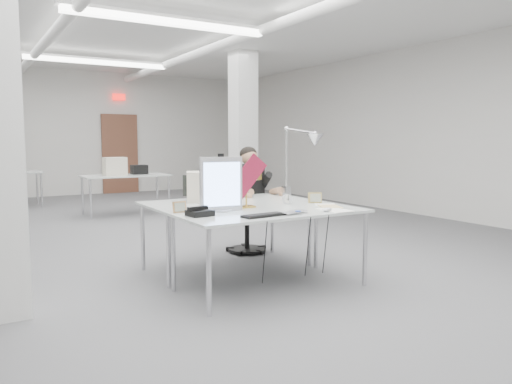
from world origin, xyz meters
TOP-DOWN VIEW (x-y plane):
  - room_shell at (0.04, 0.13)m, footprint 10.04×14.04m
  - desk_main at (0.00, -2.50)m, footprint 1.80×0.90m
  - desk_second at (0.00, -1.60)m, footprint 1.80×0.90m
  - bg_desk_a at (0.20, 3.00)m, footprint 1.60×0.80m
  - bg_desk_b at (-1.80, 5.20)m, footprint 1.60×0.80m
  - office_chair at (0.58, -1.03)m, footprint 0.60×0.60m
  - seated_person at (0.58, -1.08)m, footprint 0.56×0.63m
  - monitor at (-0.42, -2.28)m, footprint 0.42×0.09m
  - pennant at (-0.16, -2.31)m, footprint 0.44×0.04m
  - keyboard at (-0.24, -2.76)m, footprint 0.42×0.17m
  - laptop at (0.09, -2.81)m, footprint 0.34×0.27m
  - mouse at (0.42, -2.81)m, footprint 0.11×0.08m
  - bankers_lamp at (-0.09, -2.18)m, footprint 0.33×0.18m
  - desk_phone at (-0.71, -2.45)m, footprint 0.22×0.21m
  - picture_frame_left at (-0.79, -2.16)m, footprint 0.13×0.04m
  - picture_frame_right at (0.71, -2.24)m, footprint 0.14×0.10m
  - desk_clock at (0.41, -2.17)m, footprint 0.11×0.06m
  - paper_stack_a at (0.53, -2.79)m, footprint 0.24×0.33m
  - paper_stack_b at (0.65, -2.57)m, footprint 0.27×0.31m
  - paper_stack_c at (0.71, -2.42)m, footprint 0.25×0.23m
  - beige_monitor at (-0.25, -1.51)m, footprint 0.44×0.43m
  - architect_lamp at (0.82, -1.79)m, footprint 0.45×0.78m

SIDE VIEW (x-z plane):
  - office_chair at x=0.58m, z-range 0.00..0.98m
  - desk_main at x=0.00m, z-range 0.73..0.75m
  - desk_second at x=0.00m, z-range 0.73..0.75m
  - bg_desk_a at x=0.20m, z-range 0.73..0.75m
  - bg_desk_b at x=-1.80m, z-range 0.73..0.75m
  - paper_stack_c at x=0.71m, z-range 0.76..0.76m
  - paper_stack_a at x=0.53m, z-range 0.76..0.76m
  - paper_stack_b at x=0.65m, z-range 0.76..0.76m
  - keyboard at x=-0.24m, z-range 0.76..0.78m
  - laptop at x=0.09m, z-range 0.76..0.78m
  - mouse at x=0.42m, z-range 0.76..0.79m
  - desk_phone at x=-0.71m, z-range 0.76..0.81m
  - desk_clock at x=0.41m, z-range 0.75..0.86m
  - picture_frame_left at x=-0.79m, z-range 0.75..0.86m
  - picture_frame_right at x=0.71m, z-range 0.75..0.87m
  - seated_person at x=0.58m, z-range 0.50..1.30m
  - beige_monitor at x=-0.25m, z-range 0.76..1.08m
  - bankers_lamp at x=-0.09m, z-range 0.76..1.11m
  - monitor at x=-0.42m, z-range 0.75..1.27m
  - pennant at x=-0.16m, z-range 0.83..1.30m
  - architect_lamp at x=0.82m, z-range 0.75..1.71m
  - room_shell at x=0.04m, z-range 0.07..3.31m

